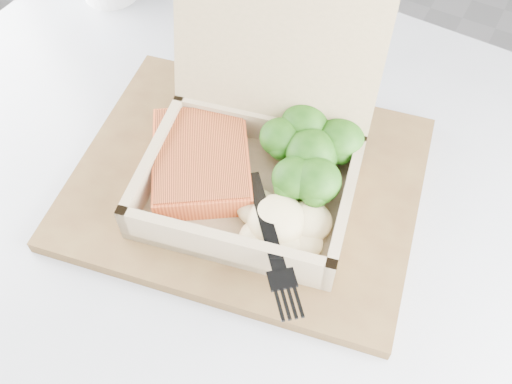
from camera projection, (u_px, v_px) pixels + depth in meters
The scene contains 9 objects.
floor at pixel (128, 189), 1.49m from camera, with size 4.00×4.00×0.00m, color gray.
cafe_table at pixel (204, 282), 0.74m from camera, with size 0.82×0.82×0.73m.
serving_tray at pixel (247, 181), 0.59m from camera, with size 0.35×0.28×0.01m, color brown.
takeout_container at pixel (257, 143), 0.55m from camera, with size 0.24×0.24×0.19m.
salmon_fillet at pixel (201, 160), 0.57m from camera, with size 0.09×0.12×0.03m, color #D15C29.
broccoli_pile at pixel (310, 157), 0.56m from camera, with size 0.12×0.12×0.04m, color #2C6516, non-canonical shape.
mashed_potatoes at pixel (277, 220), 0.53m from camera, with size 0.09×0.08×0.03m, color beige.
plastic_fork at pixel (260, 200), 0.53m from camera, with size 0.12×0.14×0.02m.
receipt at pixel (322, 82), 0.69m from camera, with size 0.07×0.13×0.00m, color white.
Camera 1 is at (0.71, -0.60, 1.21)m, focal length 40.00 mm.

